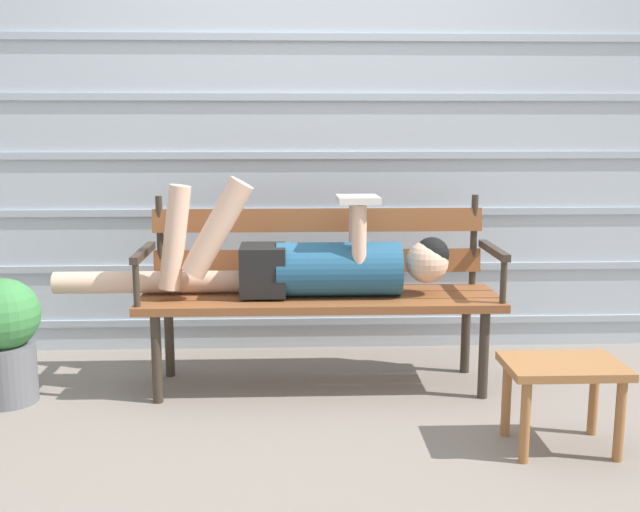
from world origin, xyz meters
name	(u,v)px	position (x,y,z in m)	size (l,w,h in m)	color
ground_plane	(322,401)	(0.00, 0.00, 0.00)	(12.00, 12.00, 0.00)	gray
house_siding	(315,126)	(0.00, 0.81, 1.17)	(5.36, 0.08, 2.33)	#B2BCC6
park_bench	(319,282)	(0.00, 0.25, 0.47)	(1.60, 0.45, 0.85)	brown
reclining_person	(304,262)	(-0.07, 0.19, 0.58)	(1.77, 0.25, 0.54)	#23567A
footstool	(563,379)	(0.86, -0.50, 0.27)	(0.42, 0.29, 0.33)	#9E6638
potted_plant	(5,335)	(-1.35, 0.05, 0.30)	(0.31, 0.31, 0.54)	slate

